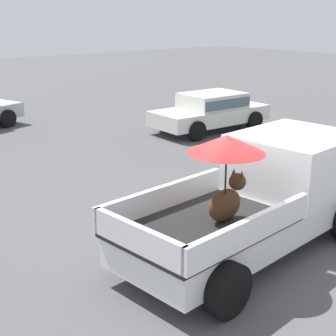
{
  "coord_description": "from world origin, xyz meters",
  "views": [
    {
      "loc": [
        -6.18,
        -5.25,
        4.05
      ],
      "look_at": [
        -0.13,
        1.98,
        1.1
      ],
      "focal_mm": 53.52,
      "sensor_mm": 36.0,
      "label": 1
    }
  ],
  "objects": [
    {
      "name": "pickup_truck_main",
      "position": [
        0.45,
        0.03,
        0.97
      ],
      "size": [
        5.18,
        2.58,
        2.3
      ],
      "rotation": [
        0.0,
        0.0,
        0.08
      ],
      "color": "black",
      "rests_on": "ground"
    },
    {
      "name": "parked_sedan_far",
      "position": [
        6.22,
        7.2,
        0.74
      ],
      "size": [
        4.38,
        2.14,
        1.33
      ],
      "rotation": [
        0.0,
        0.0,
        3.09
      ],
      "color": "black",
      "rests_on": "ground"
    },
    {
      "name": "ground_plane",
      "position": [
        0.0,
        0.0,
        0.0
      ],
      "size": [
        80.0,
        80.0,
        0.0
      ],
      "primitive_type": "plane",
      "color": "#4C4C4F"
    }
  ]
}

